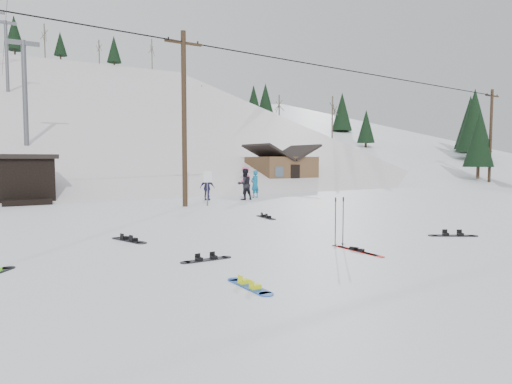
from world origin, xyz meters
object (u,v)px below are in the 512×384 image
utility_pole (184,116)px  hero_snowboard (249,286)px  cabin (281,171)px  hero_skis (357,250)px

utility_pole → hero_snowboard: size_ratio=6.23×
utility_pole → cabin: bearing=37.6°
hero_snowboard → hero_skis: size_ratio=0.76×
utility_pole → hero_snowboard: (-4.87, -14.85, -4.65)m
utility_pole → hero_snowboard: bearing=-108.2°
utility_pole → cabin: size_ratio=1.67×
utility_pole → hero_skis: size_ratio=4.75×
cabin → hero_snowboard: 30.64m
cabin → hero_skis: (-13.69, -23.39, -1.45)m
utility_pole → cabin: 16.71m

